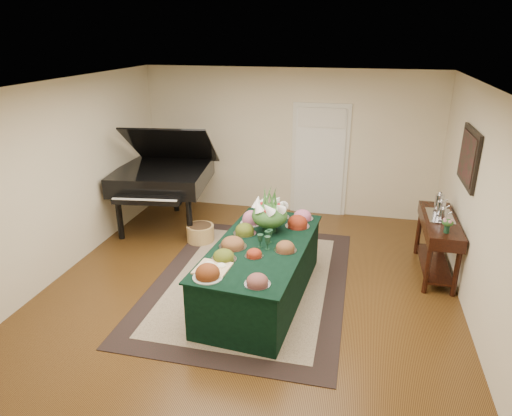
% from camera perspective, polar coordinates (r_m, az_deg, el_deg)
% --- Properties ---
extents(ground, '(6.00, 6.00, 0.00)m').
position_cam_1_polar(ground, '(6.40, -0.61, -9.75)').
color(ground, '#311C0A').
rests_on(ground, ground).
extents(area_rug, '(2.63, 3.68, 0.01)m').
position_cam_1_polar(area_rug, '(6.51, -0.67, -9.09)').
color(area_rug, black).
rests_on(area_rug, ground).
extents(kitchen_doorway, '(1.05, 0.07, 2.10)m').
position_cam_1_polar(kitchen_doorway, '(8.63, 7.94, 5.77)').
color(kitchen_doorway, silver).
rests_on(kitchen_doorway, ground).
extents(buffet_table, '(1.31, 2.46, 0.77)m').
position_cam_1_polar(buffet_table, '(5.97, 0.64, -7.89)').
color(buffet_table, black).
rests_on(buffet_table, ground).
extents(food_platters, '(1.11, 2.23, 0.15)m').
position_cam_1_polar(food_platters, '(5.89, 0.30, -3.55)').
color(food_platters, silver).
rests_on(food_platters, buffet_table).
extents(cutting_board, '(0.40, 0.40, 0.10)m').
position_cam_1_polar(cutting_board, '(5.25, -5.39, -7.21)').
color(cutting_board, tan).
rests_on(cutting_board, buffet_table).
extents(green_goblets, '(0.18, 0.28, 0.18)m').
position_cam_1_polar(green_goblets, '(5.73, 1.29, -3.91)').
color(green_goblets, '#143320').
rests_on(green_goblets, buffet_table).
extents(floral_centerpiece, '(0.50, 0.50, 0.50)m').
position_cam_1_polar(floral_centerpiece, '(6.05, 1.73, -0.39)').
color(floral_centerpiece, '#143320').
rests_on(floral_centerpiece, buffet_table).
extents(grand_piano, '(1.79, 2.00, 1.86)m').
position_cam_1_polar(grand_piano, '(8.15, -11.51, 4.00)').
color(grand_piano, black).
rests_on(grand_piano, ground).
extents(wicker_basket, '(0.45, 0.45, 0.28)m').
position_cam_1_polar(wicker_basket, '(7.69, -6.96, -3.16)').
color(wicker_basket, '#AA8044').
rests_on(wicker_basket, ground).
extents(mahogany_sideboard, '(0.45, 1.42, 0.85)m').
position_cam_1_polar(mahogany_sideboard, '(6.94, 21.89, -2.71)').
color(mahogany_sideboard, black).
rests_on(mahogany_sideboard, ground).
extents(tea_service, '(0.34, 0.58, 0.30)m').
position_cam_1_polar(tea_service, '(6.94, 22.10, 0.03)').
color(tea_service, silver).
rests_on(tea_service, mahogany_sideboard).
extents(pink_bouquet, '(0.16, 0.16, 0.20)m').
position_cam_1_polar(pink_bouquet, '(6.38, 22.84, -1.75)').
color(pink_bouquet, '#143320').
rests_on(pink_bouquet, mahogany_sideboard).
extents(wall_painting, '(0.05, 0.95, 0.75)m').
position_cam_1_polar(wall_painting, '(6.64, 25.05, 5.77)').
color(wall_painting, black).
rests_on(wall_painting, ground).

